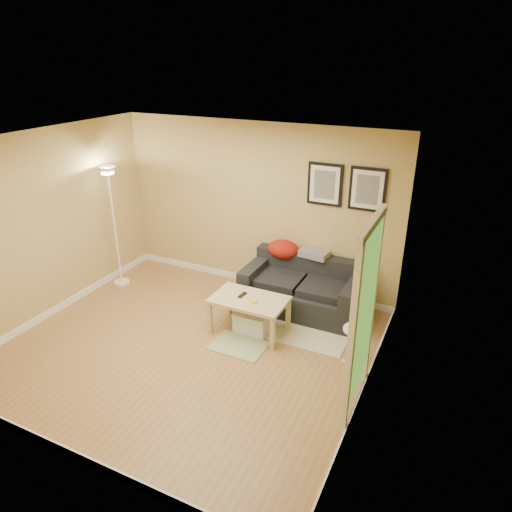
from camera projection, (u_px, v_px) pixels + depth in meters
name	position (u px, v px, depth m)	size (l,w,h in m)	color
floor	(189.00, 346.00, 6.01)	(4.50, 4.50, 0.00)	olive
ceiling	(175.00, 144.00, 4.96)	(4.50, 4.50, 0.00)	white
wall_back	(256.00, 208.00, 7.13)	(4.50, 4.50, 0.00)	tan
wall_front	(47.00, 342.00, 3.83)	(4.50, 4.50, 0.00)	tan
wall_left	(46.00, 226.00, 6.37)	(4.00, 4.00, 0.00)	tan
wall_right	(373.00, 294.00, 4.59)	(4.00, 4.00, 0.00)	tan
baseboard_back	(256.00, 280.00, 7.63)	(4.50, 0.02, 0.10)	white
baseboard_front	(72.00, 453.00, 4.35)	(4.50, 0.02, 0.10)	white
baseboard_left	(62.00, 305.00, 6.88)	(0.02, 4.00, 0.10)	white
baseboard_right	(361.00, 394.00, 5.10)	(0.02, 4.00, 0.10)	white
sofa	(302.00, 286.00, 6.73)	(1.70, 0.90, 0.75)	black
red_throw	(283.00, 249.00, 6.98)	(0.48, 0.36, 0.28)	maroon
plaid_throw	(314.00, 254.00, 6.81)	(0.42, 0.26, 0.10)	#AA7B63
framed_print_left	(325.00, 184.00, 6.48)	(0.50, 0.04, 0.60)	black
framed_print_right	(368.00, 189.00, 6.24)	(0.50, 0.04, 0.60)	black
area_rug	(304.00, 330.00, 6.35)	(1.25, 0.85, 0.01)	beige
green_runner	(238.00, 346.00, 6.01)	(0.70, 0.50, 0.01)	#668C4C
coffee_table	(249.00, 315.00, 6.26)	(1.00, 0.61, 0.50)	#CFBA7E
remote_control	(242.00, 295.00, 6.23)	(0.05, 0.16, 0.02)	black
tape_roll	(254.00, 301.00, 6.05)	(0.07, 0.07, 0.03)	yellow
storage_bin	(253.00, 321.00, 6.29)	(0.47, 0.34, 0.29)	white
side_table	(355.00, 347.00, 5.56)	(0.34, 0.34, 0.51)	white
book_stack	(359.00, 327.00, 5.42)	(0.16, 0.22, 0.07)	#2C4786
floor_lamp	(115.00, 231.00, 7.29)	(0.25, 0.25, 1.94)	white
doorway	(362.00, 324.00, 4.60)	(0.12, 1.01, 2.13)	white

